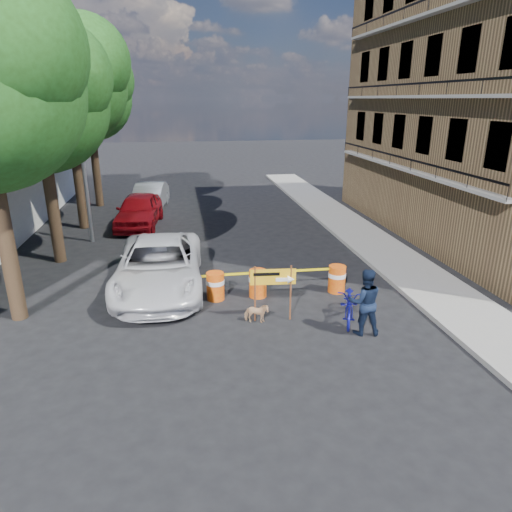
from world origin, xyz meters
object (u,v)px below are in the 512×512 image
object	(u,v)px
bicycle	(351,287)
sedan_red	(139,210)
barrel_far_left	(133,293)
sedan_silver	(150,197)
detour_sign	(278,281)
barrel_mid_left	(215,286)
pedestrian	(365,302)
barrel_far_right	(337,278)
suv_white	(159,266)
dog	(256,313)
barrel_mid_right	(258,283)

from	to	relation	value
bicycle	sedan_red	size ratio (longest dim) A/B	0.43
barrel_far_left	sedan_silver	size ratio (longest dim) A/B	0.20
bicycle	detour_sign	bearing A→B (deg)	-168.55
barrel_mid_left	bicycle	bearing A→B (deg)	-29.15
barrel_mid_left	detour_sign	bearing A→B (deg)	-46.31
pedestrian	sedan_red	bearing A→B (deg)	-52.28
barrel_far_left	barrel_far_right	world-z (taller)	same
suv_white	dog	bearing A→B (deg)	-44.67
barrel_far_right	pedestrian	xyz separation A→B (m)	(-0.22, -2.83, 0.46)
suv_white	barrel_mid_right	bearing A→B (deg)	-17.80
barrel_far_right	dog	xyz separation A→B (m)	(-2.98, -1.76, -0.18)
suv_white	pedestrian	bearing A→B (deg)	-33.95
sedan_red	barrel_mid_right	bearing A→B (deg)	-59.34
barrel_mid_left	suv_white	bearing A→B (deg)	147.35
barrel_mid_left	barrel_mid_right	distance (m)	1.37
pedestrian	suv_white	xyz separation A→B (m)	(-5.54, 4.00, -0.10)
barrel_mid_right	suv_white	xyz separation A→B (m)	(-3.12, 1.12, 0.36)
barrel_far_left	bicycle	bearing A→B (deg)	-16.64
detour_sign	bicycle	xyz separation A→B (m)	(2.03, -0.32, -0.18)
barrel_mid_left	dog	size ratio (longest dim) A/B	1.30
sedan_silver	barrel_mid_left	bearing A→B (deg)	-71.05
barrel_far_left	bicycle	distance (m)	6.52
suv_white	barrel_far_left	bearing A→B (deg)	-118.22
bicycle	suv_white	distance (m)	6.32
suv_white	barrel_mid_left	bearing A→B (deg)	-30.77
sedan_red	pedestrian	bearing A→B (deg)	-55.39
pedestrian	sedan_silver	distance (m)	17.22
barrel_mid_left	sedan_silver	bearing A→B (deg)	101.67
bicycle	dog	size ratio (longest dim) A/B	2.97
barrel_mid_left	barrel_far_right	size ratio (longest dim) A/B	1.00
sedan_silver	dog	bearing A→B (deg)	-68.69
detour_sign	sedan_red	size ratio (longest dim) A/B	0.35
barrel_mid_right	bicycle	bearing A→B (deg)	-41.64
dog	sedan_silver	size ratio (longest dim) A/B	0.15
dog	barrel_mid_right	bearing A→B (deg)	1.64
barrel_mid_right	barrel_far_right	distance (m)	2.64
sedan_red	sedan_silver	world-z (taller)	sedan_red
sedan_red	sedan_silver	xyz separation A→B (m)	(0.34, 3.61, -0.06)
bicycle	barrel_far_right	bearing A→B (deg)	101.78
barrel_mid_right	sedan_red	distance (m)	10.44
barrel_far_left	barrel_far_right	bearing A→B (deg)	1.39
pedestrian	barrel_far_left	bearing A→B (deg)	-14.16
barrel_mid_left	suv_white	world-z (taller)	suv_white
barrel_mid_right	detour_sign	distance (m)	1.92
barrel_far_right	suv_white	world-z (taller)	suv_white
barrel_mid_right	sedan_silver	xyz separation A→B (m)	(-4.07, 13.07, 0.28)
suv_white	sedan_silver	world-z (taller)	suv_white
barrel_mid_left	pedestrian	world-z (taller)	pedestrian
barrel_mid_left	sedan_red	bearing A→B (deg)	107.80
barrel_far_right	dog	distance (m)	3.47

